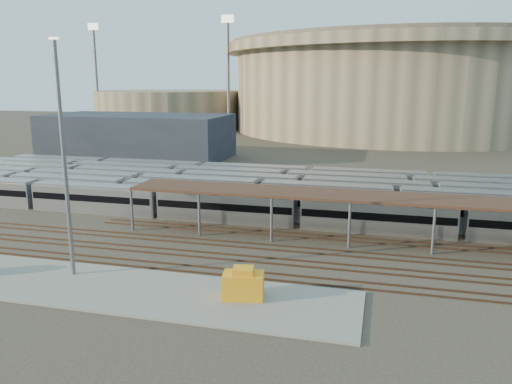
{
  "coord_description": "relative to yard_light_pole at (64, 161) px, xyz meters",
  "views": [
    {
      "loc": [
        20.79,
        -50.97,
        17.61
      ],
      "look_at": [
        4.62,
        12.0,
        3.12
      ],
      "focal_mm": 35.0,
      "sensor_mm": 36.0,
      "label": 1
    }
  ],
  "objects": [
    {
      "name": "floodlight_0",
      "position": [
        -23.68,
        123.21,
        9.87
      ],
      "size": [
        4.0,
        1.0,
        38.4
      ],
      "color": "slate",
      "rests_on": "ground"
    },
    {
      "name": "ground",
      "position": [
        6.32,
        13.21,
        -10.78
      ],
      "size": [
        420.0,
        420.0,
        0.0
      ],
      "primitive_type": "plane",
      "color": "#383026",
      "rests_on": "ground"
    },
    {
      "name": "subway_trains",
      "position": [
        10.45,
        31.71,
        -8.98
      ],
      "size": [
        129.0,
        23.9,
        3.6
      ],
      "color": "#AFAFB4",
      "rests_on": "ground"
    },
    {
      "name": "stadium",
      "position": [
        31.32,
        153.21,
        5.69
      ],
      "size": [
        124.0,
        124.0,
        32.5
      ],
      "color": "gray",
      "rests_on": "ground"
    },
    {
      "name": "empty_tracks",
      "position": [
        6.32,
        8.21,
        -10.69
      ],
      "size": [
        170.0,
        9.62,
        0.18
      ],
      "color": "#4C3323",
      "rests_on": "ground"
    },
    {
      "name": "yellow_equipment",
      "position": [
        16.61,
        -1.03,
        -9.54
      ],
      "size": [
        3.64,
        2.63,
        2.08
      ],
      "primitive_type": "cube",
      "rotation": [
        0.0,
        0.0,
        0.18
      ],
      "color": "orange",
      "rests_on": "apron"
    },
    {
      "name": "floodlight_1",
      "position": [
        -78.68,
        133.21,
        9.87
      ],
      "size": [
        4.0,
        1.0,
        38.4
      ],
      "color": "slate",
      "rests_on": "ground"
    },
    {
      "name": "apron",
      "position": [
        1.32,
        -1.79,
        -10.68
      ],
      "size": [
        50.0,
        9.0,
        0.2
      ],
      "primitive_type": "cube",
      "color": "gray",
      "rests_on": "ground"
    },
    {
      "name": "floodlight_3",
      "position": [
        -3.68,
        173.21,
        9.87
      ],
      "size": [
        4.0,
        1.0,
        38.4
      ],
      "color": "slate",
      "rests_on": "ground"
    },
    {
      "name": "service_building",
      "position": [
        -28.68,
        68.21,
        -5.78
      ],
      "size": [
        42.0,
        20.0,
        10.0
      ],
      "primitive_type": "cube",
      "color": "#1E232D",
      "rests_on": "ground"
    },
    {
      "name": "secondary_arena",
      "position": [
        -53.68,
        143.21,
        -3.78
      ],
      "size": [
        56.0,
        56.0,
        14.0
      ],
      "primitive_type": "cylinder",
      "color": "gray",
      "rests_on": "ground"
    },
    {
      "name": "yard_light_pole",
      "position": [
        0.0,
        0.0,
        0.0
      ],
      "size": [
        0.81,
        0.36,
        21.0
      ],
      "color": "slate",
      "rests_on": "apron"
    },
    {
      "name": "inspection_shed",
      "position": [
        28.32,
        17.21,
        -5.8
      ],
      "size": [
        60.3,
        6.0,
        5.3
      ],
      "color": "slate",
      "rests_on": "ground"
    }
  ]
}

